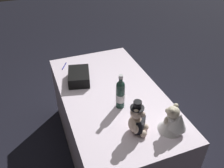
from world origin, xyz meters
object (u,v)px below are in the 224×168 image
object	(u,v)px
signing_pen	(64,66)
gift_case_black	(79,76)
teddy_bear_bride	(174,121)
teddy_bear_groom	(138,121)
champagne_bottle	(120,94)

from	to	relation	value
signing_pen	gift_case_black	bearing A→B (deg)	14.08
teddy_bear_bride	gift_case_black	distance (m)	1.00
teddy_bear_bride	signing_pen	world-z (taller)	teddy_bear_bride
teddy_bear_groom	teddy_bear_bride	bearing A→B (deg)	71.52
teddy_bear_bride	champagne_bottle	xyz separation A→B (m)	(-0.39, -0.26, 0.03)
teddy_bear_groom	champagne_bottle	size ratio (longest dim) A/B	0.91
teddy_bear_groom	teddy_bear_bride	world-z (taller)	teddy_bear_groom
teddy_bear_groom	gift_case_black	xyz separation A→B (m)	(-0.79, -0.24, -0.06)
teddy_bear_bride	champagne_bottle	bearing A→B (deg)	-146.08
teddy_bear_groom	signing_pen	bearing A→B (deg)	-164.06
champagne_bottle	signing_pen	distance (m)	0.87
teddy_bear_groom	signing_pen	size ratio (longest dim) A/B	2.23
signing_pen	gift_case_black	world-z (taller)	gift_case_black
gift_case_black	teddy_bear_bride	bearing A→B (deg)	29.07
teddy_bear_groom	teddy_bear_bride	size ratio (longest dim) A/B	1.18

